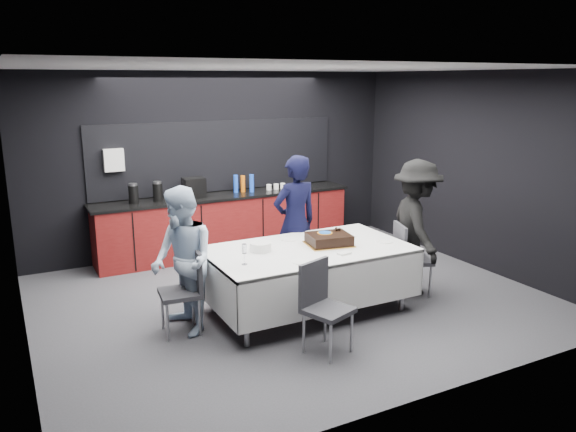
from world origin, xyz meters
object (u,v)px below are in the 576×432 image
object	(u,v)px
champagne_flute	(244,250)
chair_near	(322,300)
plate_stack	(260,247)
chair_left	(187,285)
cake_assembly	(329,239)
person_center	(295,222)
person_left	(182,261)
person_right	(416,227)
chair_right	(408,254)
party_table	(308,259)

from	to	relation	value
champagne_flute	chair_near	bearing A→B (deg)	-53.62
plate_stack	chair_left	xyz separation A→B (m)	(-0.89, -0.03, -0.30)
champagne_flute	cake_assembly	bearing A→B (deg)	10.25
person_center	person_left	xyz separation A→B (m)	(-1.70, -0.64, -0.08)
person_right	chair_right	bearing A→B (deg)	128.56
cake_assembly	person_right	xyz separation A→B (m)	(1.26, -0.06, 0.01)
cake_assembly	person_left	bearing A→B (deg)	175.52
cake_assembly	chair_right	size ratio (longest dim) A/B	0.63
plate_stack	person_right	size ratio (longest dim) A/B	0.14
champagne_flute	chair_left	world-z (taller)	champagne_flute
chair_left	person_center	xyz separation A→B (m)	(1.67, 0.66, 0.34)
chair_near	person_right	bearing A→B (deg)	24.38
chair_right	person_center	bearing A→B (deg)	141.42
chair_left	chair_right	world-z (taller)	same
plate_stack	person_left	size ratio (longest dim) A/B	0.15
chair_right	chair_near	bearing A→B (deg)	-155.12
person_center	party_table	bearing A→B (deg)	67.24
person_right	chair_left	bearing A→B (deg)	106.27
chair_right	person_left	size ratio (longest dim) A/B	0.58
plate_stack	person_right	xyz separation A→B (m)	(2.08, -0.21, 0.03)
plate_stack	chair_right	size ratio (longest dim) A/B	0.26
champagne_flute	person_left	xyz separation A→B (m)	(-0.56, 0.35, -0.14)
party_table	person_center	world-z (taller)	person_center
cake_assembly	person_right	bearing A→B (deg)	-2.83
champagne_flute	chair_left	xyz separation A→B (m)	(-0.53, 0.33, -0.40)
party_table	chair_left	xyz separation A→B (m)	(-1.42, 0.12, -0.11)
party_table	person_left	size ratio (longest dim) A/B	1.45
party_table	chair_left	world-z (taller)	chair_left
chair_right	person_center	distance (m)	1.48
champagne_flute	chair_left	distance (m)	0.74
cake_assembly	chair_near	size ratio (longest dim) A/B	0.63
chair_right	person_left	distance (m)	2.85
champagne_flute	person_center	bearing A→B (deg)	41.08
chair_left	party_table	bearing A→B (deg)	-4.65
plate_stack	person_right	world-z (taller)	person_right
cake_assembly	chair_right	bearing A→B (deg)	-6.18
party_table	plate_stack	size ratio (longest dim) A/B	9.48
party_table	chair_left	bearing A→B (deg)	175.35
party_table	chair_near	size ratio (longest dim) A/B	2.51
party_table	plate_stack	bearing A→B (deg)	164.69
plate_stack	champagne_flute	world-z (taller)	champagne_flute
cake_assembly	person_left	xyz separation A→B (m)	(-1.74, 0.14, -0.05)
plate_stack	chair_right	world-z (taller)	chair_right
cake_assembly	person_right	distance (m)	1.26
party_table	person_left	xyz separation A→B (m)	(-1.45, 0.13, 0.16)
chair_left	person_right	world-z (taller)	person_right
person_left	party_table	bearing A→B (deg)	78.76
cake_assembly	champagne_flute	world-z (taller)	champagne_flute
chair_left	person_left	size ratio (longest dim) A/B	0.58
chair_right	person_right	bearing A→B (deg)	18.83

